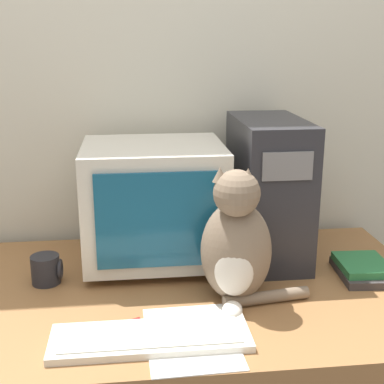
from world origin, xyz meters
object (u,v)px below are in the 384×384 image
keyboard (151,338)px  cat (237,245)px  book_stack (363,269)px  mug (47,269)px  crt_monitor (154,203)px  computer_tower (268,189)px  pen (111,327)px

keyboard → cat: size_ratio=1.25×
keyboard → book_stack: (0.64, 0.29, 0.01)m
mug → crt_monitor: bearing=20.7°
keyboard → mug: bearing=129.5°
book_stack → mug: size_ratio=2.36×
mug → book_stack: bearing=-3.6°
computer_tower → cat: computer_tower is taller
book_stack → mug: (-0.93, 0.06, 0.02)m
crt_monitor → computer_tower: computer_tower is taller
crt_monitor → pen: 0.46m
cat → mug: 0.56m
crt_monitor → cat: crt_monitor is taller
crt_monitor → mug: crt_monitor is taller
computer_tower → keyboard: computer_tower is taller
pen → mug: mug is taller
crt_monitor → pen: bearing=-107.9°
pen → book_stack: bearing=16.3°
computer_tower → mug: size_ratio=5.07×
keyboard → crt_monitor: bearing=85.8°
crt_monitor → cat: bearing=-54.4°
computer_tower → pen: 0.67m
computer_tower → pen: size_ratio=3.10×
crt_monitor → cat: size_ratio=1.13×
keyboard → pen: (-0.09, 0.07, -0.01)m
crt_monitor → book_stack: crt_monitor is taller
cat → book_stack: bearing=29.3°
pen → keyboard: bearing=-36.7°
pen → mug: bearing=124.8°
cat → book_stack: cat is taller
cat → pen: cat is taller
crt_monitor → mug: 0.37m
book_stack → pen: 0.77m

